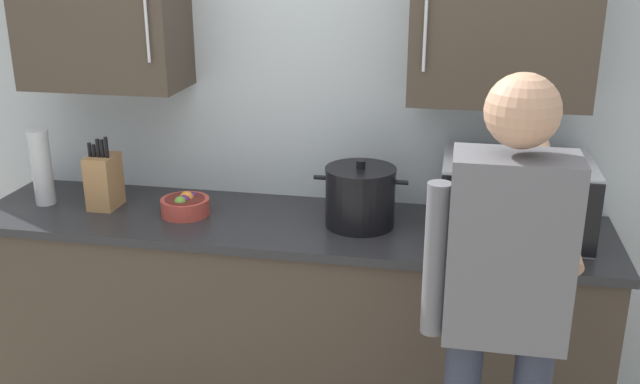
{
  "coord_description": "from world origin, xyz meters",
  "views": [
    {
      "loc": [
        0.66,
        -1.93,
        1.99
      ],
      "look_at": [
        0.15,
        0.68,
        1.05
      ],
      "focal_mm": 40.45,
      "sensor_mm": 36.0,
      "label": 1
    }
  ],
  "objects_px": {
    "fruit_bowl": "(185,205)",
    "knife_block": "(104,181)",
    "stock_pot": "(360,197)",
    "person_figure": "(504,304)",
    "microwave_oven": "(509,197)",
    "thermos_flask": "(42,167)"
  },
  "relations": [
    {
      "from": "microwave_oven",
      "to": "knife_block",
      "type": "height_order",
      "value": "knife_block"
    },
    {
      "from": "fruit_bowl",
      "to": "stock_pot",
      "type": "relative_size",
      "value": 0.54
    },
    {
      "from": "stock_pot",
      "to": "person_figure",
      "type": "distance_m",
      "value": 0.93
    },
    {
      "from": "stock_pot",
      "to": "fruit_bowl",
      "type": "bearing_deg",
      "value": -178.02
    },
    {
      "from": "fruit_bowl",
      "to": "knife_block",
      "type": "height_order",
      "value": "knife_block"
    },
    {
      "from": "microwave_oven",
      "to": "stock_pot",
      "type": "xyz_separation_m",
      "value": [
        -0.57,
        -0.03,
        -0.03
      ]
    },
    {
      "from": "fruit_bowl",
      "to": "knife_block",
      "type": "bearing_deg",
      "value": 176.52
    },
    {
      "from": "microwave_oven",
      "to": "fruit_bowl",
      "type": "xyz_separation_m",
      "value": [
        -1.3,
        -0.05,
        -0.11
      ]
    },
    {
      "from": "thermos_flask",
      "to": "person_figure",
      "type": "relative_size",
      "value": 0.2
    },
    {
      "from": "stock_pot",
      "to": "knife_block",
      "type": "bearing_deg",
      "value": -179.85
    },
    {
      "from": "stock_pot",
      "to": "knife_block",
      "type": "xyz_separation_m",
      "value": [
        -1.1,
        -0.0,
        -0.0
      ]
    },
    {
      "from": "person_figure",
      "to": "microwave_oven",
      "type": "bearing_deg",
      "value": 86.4
    },
    {
      "from": "fruit_bowl",
      "to": "person_figure",
      "type": "distance_m",
      "value": 1.46
    },
    {
      "from": "microwave_oven",
      "to": "person_figure",
      "type": "relative_size",
      "value": 0.34
    },
    {
      "from": "fruit_bowl",
      "to": "thermos_flask",
      "type": "xyz_separation_m",
      "value": [
        -0.65,
        0.01,
        0.12
      ]
    },
    {
      "from": "fruit_bowl",
      "to": "stock_pot",
      "type": "height_order",
      "value": "stock_pot"
    },
    {
      "from": "microwave_oven",
      "to": "fruit_bowl",
      "type": "height_order",
      "value": "microwave_oven"
    },
    {
      "from": "stock_pot",
      "to": "knife_block",
      "type": "relative_size",
      "value": 1.18
    },
    {
      "from": "knife_block",
      "to": "person_figure",
      "type": "bearing_deg",
      "value": -25.26
    },
    {
      "from": "microwave_oven",
      "to": "knife_block",
      "type": "xyz_separation_m",
      "value": [
        -1.67,
        -0.03,
        -0.03
      ]
    },
    {
      "from": "microwave_oven",
      "to": "thermos_flask",
      "type": "xyz_separation_m",
      "value": [
        -1.95,
        -0.04,
        0.02
      ]
    },
    {
      "from": "fruit_bowl",
      "to": "person_figure",
      "type": "relative_size",
      "value": 0.12
    }
  ]
}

